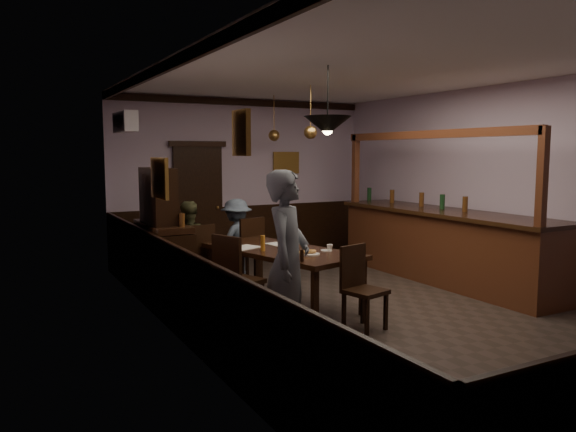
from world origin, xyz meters
TOP-DOWN VIEW (x-y plane):
  - room at (0.00, 0.00)m, footprint 5.01×8.01m
  - dining_table at (-0.90, 0.70)m, footprint 1.52×2.38m
  - chair_far_left at (-1.67, 1.82)m, footprint 0.48×0.48m
  - chair_far_right at (-0.79, 2.04)m, footprint 0.52×0.52m
  - chair_near at (-0.57, -0.58)m, footprint 0.50×0.50m
  - chair_side at (-1.75, 0.26)m, footprint 0.59×0.59m
  - person_standing at (-1.60, -0.77)m, footprint 0.78×0.78m
  - person_seated_left at (-1.72, 2.09)m, footprint 0.74×0.64m
  - person_seated_right at (-0.85, 2.32)m, footprint 0.95×0.76m
  - newspaper_left at (-1.30, 1.00)m, footprint 0.50×0.44m
  - newspaper_right at (-0.70, 1.06)m, footprint 0.46×0.36m
  - napkin at (-0.87, 0.45)m, footprint 0.18×0.18m
  - saucer at (-0.47, 0.30)m, footprint 0.15×0.15m
  - coffee_cup at (-0.44, 0.26)m, footprint 0.10×0.10m
  - pastry_plate at (-0.78, 0.16)m, footprint 0.22×0.22m
  - pastry_ring_a at (-0.84, 0.20)m, footprint 0.13×0.13m
  - pastry_ring_b at (-0.76, 0.19)m, footprint 0.13×0.13m
  - soda_can at (-0.82, 0.57)m, footprint 0.07×0.07m
  - beer_glass at (-1.18, 0.68)m, footprint 0.06×0.06m
  - water_glass at (-0.85, 0.77)m, footprint 0.06×0.06m
  - pepper_mill at (-1.09, -0.17)m, footprint 0.04×0.04m
  - sideboard at (-2.21, 1.67)m, footprint 0.49×1.36m
  - bar_counter at (1.99, 0.76)m, footprint 0.96×4.15m
  - door_back at (-0.90, 3.95)m, footprint 0.90×0.06m
  - ac_unit at (-2.38, 2.90)m, footprint 0.20×0.85m
  - picture_left_small at (-2.46, -1.60)m, footprint 0.04×0.28m
  - picture_left_large at (-2.46, 0.80)m, footprint 0.04×0.62m
  - picture_back at (0.90, 3.96)m, footprint 0.55×0.04m
  - pendant_iron at (-0.70, -0.07)m, footprint 0.56×0.56m
  - pendant_brass_mid at (0.10, 1.68)m, footprint 0.20×0.20m
  - pendant_brass_far at (0.30, 3.29)m, footprint 0.20×0.20m

SIDE VIEW (x-z plane):
  - chair_near at x=-0.57m, z-range 0.05..1.00m
  - chair_far_left at x=-1.67m, z-range 0.05..1.04m
  - chair_far_right at x=-0.79m, z-range 0.05..1.07m
  - chair_side at x=-1.75m, z-range 0.05..1.10m
  - bar_counter at x=1.99m, z-range -0.57..1.75m
  - person_seated_right at x=-0.85m, z-range 0.00..1.28m
  - person_seated_left at x=-1.72m, z-range 0.00..1.30m
  - dining_table at x=-0.90m, z-range 0.31..1.06m
  - sideboard at x=-2.21m, z-range -0.18..1.62m
  - napkin at x=-0.87m, z-range 0.75..0.75m
  - newspaper_left at x=-1.30m, z-range 0.75..0.76m
  - newspaper_right at x=-0.70m, z-range 0.75..0.76m
  - saucer at x=-0.47m, z-range 0.75..0.76m
  - pastry_plate at x=-0.78m, z-range 0.75..0.76m
  - pastry_ring_a at x=-0.84m, z-range 0.77..0.81m
  - pastry_ring_b at x=-0.76m, z-range 0.77..0.81m
  - coffee_cup at x=-0.44m, z-range 0.76..0.84m
  - soda_can at x=-0.82m, z-range 0.75..0.87m
  - pepper_mill at x=-1.09m, z-range 0.75..0.89m
  - water_glass at x=-0.85m, z-range 0.75..0.90m
  - beer_glass at x=-1.18m, z-range 0.75..0.95m
  - person_standing at x=-1.60m, z-range 0.00..1.83m
  - door_back at x=-0.90m, z-range 0.00..2.10m
  - room at x=0.00m, z-range -0.01..3.01m
  - picture_left_large at x=-2.46m, z-range 1.46..1.94m
  - picture_back at x=0.90m, z-range 1.59..2.01m
  - picture_left_small at x=-2.46m, z-range 1.97..2.33m
  - pendant_brass_mid at x=0.10m, z-range 1.89..2.70m
  - pendant_brass_far at x=0.30m, z-range 1.89..2.70m
  - pendant_iron at x=-0.70m, z-range 1.91..2.71m
  - ac_unit at x=-2.38m, z-range 2.30..2.60m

